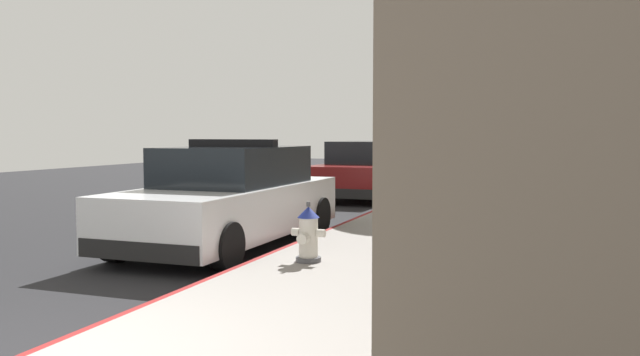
# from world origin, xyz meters

# --- Properties ---
(ground_plane) EXTENTS (31.78, 60.00, 0.20)m
(ground_plane) POSITION_xyz_m (-4.55, 10.00, -0.10)
(ground_plane) COLOR #232326
(sidewalk_pavement) EXTENTS (2.90, 60.00, 0.15)m
(sidewalk_pavement) POSITION_xyz_m (1.45, 10.00, 0.08)
(sidewalk_pavement) COLOR gray
(sidewalk_pavement) RESTS_ON ground
(curb_painted_edge) EXTENTS (0.08, 60.00, 0.15)m
(curb_painted_edge) POSITION_xyz_m (-0.04, 10.00, 0.08)
(curb_painted_edge) COLOR maroon
(curb_painted_edge) RESTS_ON ground
(police_cruiser) EXTENTS (1.94, 4.84, 1.68)m
(police_cruiser) POSITION_xyz_m (-1.25, 5.68, 0.74)
(police_cruiser) COLOR white
(police_cruiser) RESTS_ON ground
(parked_car_silver_ahead) EXTENTS (1.94, 4.84, 1.56)m
(parked_car_silver_ahead) POSITION_xyz_m (-1.44, 13.87, 0.74)
(parked_car_silver_ahead) COLOR maroon
(parked_car_silver_ahead) RESTS_ON ground
(fire_hydrant) EXTENTS (0.44, 0.40, 0.76)m
(fire_hydrant) POSITION_xyz_m (0.65, 4.15, 0.50)
(fire_hydrant) COLOR #4C4C51
(fire_hydrant) RESTS_ON sidewalk_pavement
(street_tree) EXTENTS (2.91, 2.91, 5.60)m
(street_tree) POSITION_xyz_m (1.25, 12.45, 4.27)
(street_tree) COLOR brown
(street_tree) RESTS_ON sidewalk_pavement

